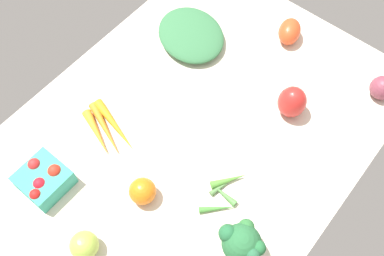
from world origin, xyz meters
TOP-DOWN VIEW (x-y plane):
  - tablecloth at (0.00, 0.00)cm, footprint 104.00×76.00cm
  - roma_tomato at (39.77, -1.74)cm, footprint 9.81×8.46cm
  - leafy_greens_clump at (22.49, 18.82)cm, footprint 23.79×25.70cm
  - carrot_bunch at (-13.01, 16.24)cm, footprint 11.10×17.02cm
  - broccoli_head at (-16.20, -26.05)cm, footprint 8.86×9.91cm
  - heirloom_tomato_green at (-36.46, -0.78)cm, footprint 6.15×6.15cm
  - okra_pile at (-7.32, -15.52)cm, footprint 14.72×8.77cm
  - berry_basket at (-31.84, 17.12)cm, footprint 10.22×10.22cm
  - red_onion_near_basket at (38.93, -30.07)cm, footprint 6.12×6.12cm
  - bell_pepper_red at (20.10, -15.07)cm, footprint 7.29×7.29cm
  - heirloom_tomato_orange at (-19.86, -2.09)cm, footprint 6.16×6.16cm

SIDE VIEW (x-z plane):
  - tablecloth at x=0.00cm, z-range 0.00..2.00cm
  - okra_pile at x=-7.32cm, z-range 1.86..3.76cm
  - carrot_bunch at x=-13.01cm, z-range 1.93..4.45cm
  - leafy_greens_clump at x=22.49cm, z-range 2.00..6.02cm
  - berry_basket at x=-31.84cm, z-range 1.73..7.96cm
  - roma_tomato at x=39.77cm, z-range 2.00..7.89cm
  - red_onion_near_basket at x=38.93cm, z-range 2.00..8.12cm
  - heirloom_tomato_green at x=-36.46cm, z-range 2.00..8.15cm
  - heirloom_tomato_orange at x=-19.86cm, z-range 2.00..8.16cm
  - bell_pepper_red at x=20.10cm, z-range 2.00..10.77cm
  - broccoli_head at x=-16.20cm, z-range 3.47..14.29cm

